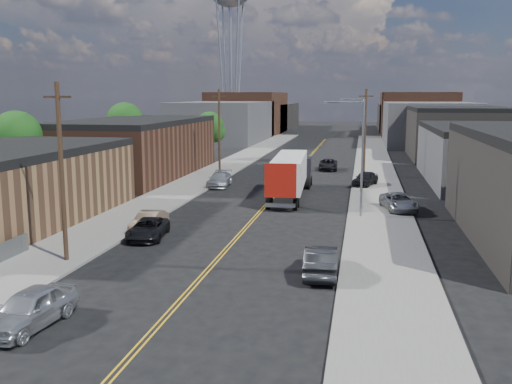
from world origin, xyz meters
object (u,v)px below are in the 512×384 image
at_px(car_left_b, 149,221).
at_px(car_right_lot_c, 365,178).
at_px(car_left_a, 30,309).
at_px(car_ahead_truck, 328,165).
at_px(semi_truck, 292,172).
at_px(car_left_d, 220,179).
at_px(car_left_c, 148,229).
at_px(car_right_oncoming, 321,261).
at_px(car_right_lot_a, 399,202).

relative_size(car_left_b, car_right_lot_c, 0.97).
relative_size(car_left_a, car_ahead_truck, 0.95).
distance_m(semi_truck, car_left_d, 9.20).
height_order(car_left_c, car_left_d, car_left_d).
bearing_deg(car_left_d, car_left_a, -91.19).
distance_m(car_left_d, car_right_oncoming, 30.27).
xyz_separation_m(car_right_lot_a, car_right_lot_c, (-2.64, 12.52, 0.04)).
bearing_deg(car_left_a, car_left_b, 100.74).
distance_m(car_left_b, car_ahead_truck, 36.67).
bearing_deg(car_right_lot_a, car_left_b, -161.90).
xyz_separation_m(car_left_c, car_ahead_truck, (9.47, 37.23, 0.03)).
height_order(semi_truck, car_ahead_truck, semi_truck).
bearing_deg(semi_truck, car_right_lot_c, 42.58).
bearing_deg(car_right_lot_a, car_ahead_truck, 94.18).
height_order(car_left_b, car_right_lot_c, car_right_lot_c).
height_order(car_left_b, car_left_c, car_left_b).
xyz_separation_m(semi_truck, car_left_b, (-8.00, -15.59, -1.56)).
height_order(car_left_a, car_left_b, car_left_a).
distance_m(car_right_oncoming, car_ahead_truck, 43.01).
height_order(semi_truck, car_right_oncoming, semi_truck).
xyz_separation_m(car_left_a, car_left_c, (-0.69, 14.69, -0.15)).
relative_size(car_left_d, car_right_lot_a, 1.04).
bearing_deg(car_left_c, car_ahead_truck, 67.82).
height_order(car_right_oncoming, car_right_lot_a, car_right_oncoming).
bearing_deg(car_left_d, car_left_b, -93.38).
relative_size(car_left_a, car_right_lot_c, 1.11).
relative_size(car_right_lot_a, car_right_lot_c, 1.16).
xyz_separation_m(car_left_c, car_left_d, (-0.71, 21.88, 0.09)).
distance_m(car_left_c, car_right_lot_c, 28.26).
height_order(car_left_b, car_left_d, car_left_d).
distance_m(car_left_a, car_left_c, 14.71).
distance_m(car_left_a, car_right_lot_a, 31.12).
relative_size(car_left_b, car_left_d, 0.81).
bearing_deg(car_ahead_truck, car_right_lot_a, -76.34).
bearing_deg(car_right_lot_c, car_left_b, -103.74).
xyz_separation_m(semi_truck, car_right_oncoming, (4.45, -23.31, -1.45)).
relative_size(semi_truck, car_right_oncoming, 3.16).
bearing_deg(car_left_d, car_ahead_truck, 53.08).
bearing_deg(car_left_a, semi_truck, 84.39).
distance_m(car_left_d, car_right_lot_a, 20.01).
relative_size(car_right_oncoming, car_ahead_truck, 0.98).
relative_size(car_right_oncoming, car_right_lot_a, 0.98).
height_order(car_right_lot_a, car_right_lot_c, car_right_lot_c).
xyz_separation_m(car_right_lot_c, car_ahead_truck, (-4.58, 12.71, -0.19)).
bearing_deg(car_left_a, car_left_c, 98.62).
bearing_deg(car_right_lot_c, car_left_d, -150.33).
height_order(semi_truck, car_left_c, semi_truck).
xyz_separation_m(car_left_b, car_right_oncoming, (12.45, -7.72, 0.11)).
distance_m(semi_truck, car_ahead_truck, 19.83).
xyz_separation_m(car_left_d, car_right_lot_c, (14.76, 2.65, 0.13)).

